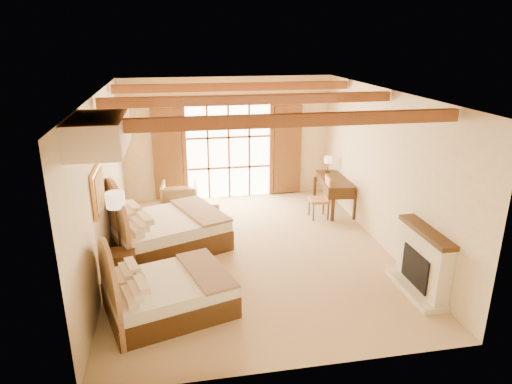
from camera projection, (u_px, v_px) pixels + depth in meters
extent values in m
plane|color=tan|center=(251.00, 252.00, 9.30)|extent=(7.00, 7.00, 0.00)
plane|color=beige|center=(228.00, 139.00, 12.04)|extent=(5.50, 0.00, 5.50)
plane|color=beige|center=(102.00, 185.00, 8.31)|extent=(0.00, 7.00, 7.00)
plane|color=beige|center=(384.00, 170.00, 9.25)|extent=(0.00, 7.00, 7.00)
plane|color=#AE6B2F|center=(250.00, 93.00, 8.26)|extent=(7.00, 7.00, 0.00)
cube|color=white|center=(229.00, 152.00, 12.11)|extent=(2.20, 0.02, 2.50)
cube|color=brown|center=(168.00, 155.00, 11.81)|extent=(0.75, 0.06, 2.40)
cube|color=brown|center=(287.00, 150.00, 12.36)|extent=(0.75, 0.06, 2.40)
cube|color=#F4EDC5|center=(423.00, 262.00, 7.71)|extent=(0.25, 1.30, 1.10)
cube|color=black|center=(419.00, 268.00, 7.73)|extent=(0.18, 0.80, 0.60)
cube|color=#F4EDC5|center=(415.00, 289.00, 7.86)|extent=(0.45, 1.40, 0.10)
cube|color=#452C11|center=(427.00, 232.00, 7.52)|extent=(0.30, 1.40, 0.08)
cube|color=gold|center=(98.00, 190.00, 7.57)|extent=(0.05, 0.95, 0.75)
cube|color=gold|center=(100.00, 190.00, 7.58)|extent=(0.02, 0.82, 0.62)
cube|color=#F9E3C8|center=(99.00, 134.00, 6.07)|extent=(0.70, 1.40, 0.45)
cube|color=#452C11|center=(170.00, 301.00, 7.26)|extent=(2.20, 1.90, 0.37)
cube|color=silver|center=(169.00, 285.00, 7.17)|extent=(2.16, 1.86, 0.20)
cube|color=#98785E|center=(209.00, 275.00, 7.24)|extent=(0.95, 1.54, 0.05)
cube|color=gray|center=(139.00, 276.00, 7.03)|extent=(0.22, 0.40, 0.22)
cube|color=#452C11|center=(168.00, 238.00, 9.43)|extent=(2.66, 2.36, 0.43)
cube|color=silver|center=(167.00, 223.00, 9.32)|extent=(2.61, 2.31, 0.24)
cube|color=#98785E|center=(204.00, 215.00, 9.41)|extent=(1.24, 1.82, 0.05)
cube|color=gray|center=(141.00, 214.00, 9.15)|extent=(0.29, 0.47, 0.26)
cube|color=#452C11|center=(122.00, 267.00, 8.12)|extent=(0.49, 0.49, 0.57)
cylinder|color=#322715|center=(123.00, 271.00, 8.51)|extent=(0.22, 0.22, 0.03)
cylinder|color=#322715|center=(119.00, 238.00, 8.29)|extent=(0.04, 0.04, 1.34)
cylinder|color=beige|center=(115.00, 200.00, 8.05)|extent=(0.33, 0.33, 0.28)
imported|color=#9F7F4F|center=(179.00, 198.00, 11.23)|extent=(0.91, 0.93, 0.79)
cube|color=tan|center=(209.00, 208.00, 11.14)|extent=(0.53, 0.53, 0.37)
cube|color=#452C11|center=(335.00, 179.00, 11.31)|extent=(0.83, 1.60, 0.05)
cube|color=#452C11|center=(334.00, 185.00, 11.36)|extent=(0.80, 1.56, 0.24)
cube|color=#B77B46|center=(319.00, 200.00, 10.91)|extent=(0.50, 0.50, 0.06)
cube|color=#B77B46|center=(328.00, 188.00, 10.84)|extent=(0.10, 0.46, 0.55)
cylinder|color=#322715|center=(328.00, 171.00, 11.83)|extent=(0.12, 0.12, 0.02)
cylinder|color=#322715|center=(328.00, 166.00, 11.79)|extent=(0.02, 0.02, 0.28)
cylinder|color=beige|center=(328.00, 160.00, 11.73)|extent=(0.20, 0.20, 0.16)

